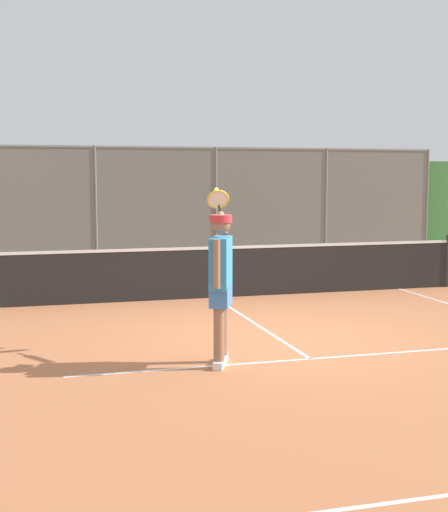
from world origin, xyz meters
name	(u,v)px	position (x,y,z in m)	size (l,w,h in m)	color
ground_plane	(281,340)	(0.00, 0.00, 0.00)	(60.00, 60.00, 0.00)	#B76B42
court_line_markings	(320,365)	(0.00, 1.39, 0.00)	(7.76, 8.52, 0.01)	white
fence_backdrop	(153,210)	(0.00, -10.11, 1.33)	(19.00, 1.37, 3.03)	slate
tennis_net	(214,271)	(0.00, -3.60, 0.49)	(9.97, 0.09, 1.07)	#2D2D2D
tennis_player	(221,275)	(1.14, 1.02, 1.09)	(0.57, 1.44, 2.11)	silver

